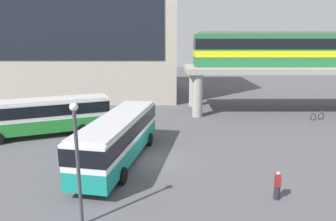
{
  "coord_description": "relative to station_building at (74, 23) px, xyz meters",
  "views": [
    {
      "loc": [
        0.91,
        -19.81,
        8.31
      ],
      "look_at": [
        0.79,
        5.68,
        2.2
      ],
      "focal_mm": 32.31,
      "sensor_mm": 36.0,
      "label": 1
    }
  ],
  "objects": [
    {
      "name": "pedestrian_waiting_near_stop",
      "position": [
        19.53,
        -30.84,
        -9.77
      ],
      "size": [
        0.32,
        0.43,
        1.57
      ],
      "color": "#26262D",
      "rests_on": "ground_plane"
    },
    {
      "name": "elevated_platform",
      "position": [
        30.26,
        -10.76,
        -6.02
      ],
      "size": [
        28.99,
        6.92,
        5.19
      ],
      "color": "#9E9B93",
      "rests_on": "ground_plane"
    },
    {
      "name": "bicycle_brown",
      "position": [
        29.37,
        -14.83,
        -10.14
      ],
      "size": [
        1.7,
        0.67,
        1.04
      ],
      "color": "black",
      "rests_on": "ground_plane"
    },
    {
      "name": "ground_plane",
      "position": [
        12.87,
        -15.53,
        -10.5
      ],
      "size": [
        120.0,
        120.0,
        0.0
      ],
      "primitive_type": "plane",
      "color": "#515156"
    },
    {
      "name": "lamp_post",
      "position": [
        9.85,
        -33.1,
        -7.09
      ],
      "size": [
        0.36,
        0.36,
        5.71
      ],
      "color": "#3F3F44",
      "rests_on": "ground_plane"
    },
    {
      "name": "bus_secondary",
      "position": [
        2.99,
        -20.02,
        -8.51
      ],
      "size": [
        11.19,
        6.47,
        3.22
      ],
      "color": "#268C33",
      "rests_on": "ground_plane"
    },
    {
      "name": "bus_main",
      "position": [
        10.46,
        -25.85,
        -8.51
      ],
      "size": [
        4.49,
        11.32,
        3.22
      ],
      "color": "teal",
      "rests_on": "ground_plane"
    },
    {
      "name": "station_building",
      "position": [
        0.0,
        0.0,
        0.0
      ],
      "size": [
        29.71,
        15.74,
        20.99
      ],
      "color": "#B2A899",
      "rests_on": "ground_plane"
    },
    {
      "name": "train",
      "position": [
        28.8,
        -10.76,
        -3.34
      ],
      "size": [
        24.12,
        2.96,
        3.84
      ],
      "color": "#26723F",
      "rests_on": "elevated_platform"
    }
  ]
}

